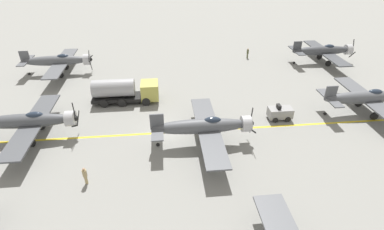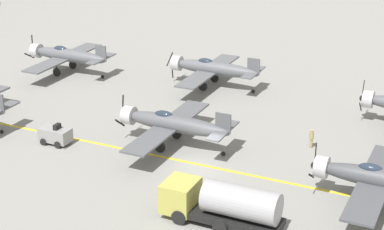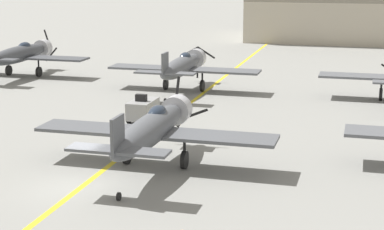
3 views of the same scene
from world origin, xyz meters
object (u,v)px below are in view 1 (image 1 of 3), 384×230
Objects in this scene: airplane_near_center at (28,121)px; airplane_far_center at (367,97)px; fuel_tanker at (125,91)px; tow_tractor at (280,113)px; ground_crew_walking at (85,175)px; ground_crew_inspecting at (248,53)px; airplane_near_left at (58,61)px; airplane_far_left at (324,51)px; airplane_mid_center at (205,126)px.

airplane_far_center is at bearing 91.54° from airplane_near_center.
airplane_far_center reaches higher than fuel_tanker.
tow_tractor is (0.26, -10.07, -1.22)m from airplane_far_center.
ground_crew_walking is 1.01× the size of ground_crew_inspecting.
tow_tractor is 21.13m from ground_crew_walking.
airplane_near_center is 1.00× the size of airplane_near_left.
airplane_far_left is at bearing 73.48° from ground_crew_inspecting.
airplane_mid_center is 1.00× the size of airplane_near_left.
airplane_near_left is at bearing -133.41° from fuel_tanker.
ground_crew_walking is at bearing -67.08° from tow_tractor.
airplane_near_left is at bearing -119.44° from tow_tractor.
airplane_near_center is 42.40m from airplane_far_left.
ground_crew_walking is at bearing -53.77° from airplane_mid_center.
ground_crew_walking is at bearing -77.19° from airplane_far_center.
ground_crew_inspecting is (-22.96, 10.45, -1.12)m from airplane_mid_center.
airplane_mid_center is 7.32× the size of ground_crew_inspecting.
airplane_far_center is 19.47m from airplane_mid_center.
airplane_near_center is 26.18m from tow_tractor.
ground_crew_walking is (23.88, 8.26, -1.11)m from airplane_near_left.
tow_tractor is at bearing -4.36° from ground_crew_inspecting.
airplane_far_center is 1.50× the size of fuel_tanker.
tow_tractor is at bearing -51.47° from airplane_far_left.
airplane_mid_center is at bearing -67.55° from tow_tractor.
airplane_near_left is (-15.38, -37.80, -0.00)m from airplane_far_center.
airplane_far_left is (-15.63, 2.69, -0.00)m from airplane_far_center.
airplane_near_left is at bearing -160.91° from ground_crew_walking.
airplane_far_center is at bearing 24.39° from ground_crew_inspecting.
airplane_far_left is 20.42m from tow_tractor.
airplane_near_center is 11.14m from fuel_tanker.
tow_tractor is (15.65, 27.73, -1.22)m from airplane_near_left.
airplane_mid_center is 25.25m from ground_crew_inspecting.
airplane_mid_center reaches higher than ground_crew_inspecting.
airplane_mid_center is 1.00× the size of airplane_far_left.
airplane_far_left is 7.32× the size of ground_crew_inspecting.
airplane_far_center and airplane_near_left have the same top height.
airplane_near_center is (-2.72, -17.14, 0.00)m from airplane_mid_center.
ground_crew_inspecting is at bearing 168.43° from airplane_mid_center.
airplane_far_center reaches higher than tow_tractor.
airplane_near_left is at bearing -123.03° from airplane_mid_center.
ground_crew_walking is at bearing -65.89° from airplane_far_left.
airplane_mid_center is 7.26× the size of ground_crew_walking.
airplane_near_center reaches higher than airplane_far_center.
ground_crew_inspecting is at bearing 175.64° from tow_tractor.
airplane_near_center is 4.62× the size of tow_tractor.
airplane_far_center is 20.87m from ground_crew_inspecting.
airplane_near_left is 7.26× the size of ground_crew_walking.
airplane_mid_center is 4.62× the size of tow_tractor.
airplane_near_left is (-19.36, -18.74, 0.00)m from airplane_mid_center.
fuel_tanker is at bearing 127.33° from airplane_near_center.
ground_crew_walking is (7.23, 6.67, -1.11)m from airplane_near_center.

